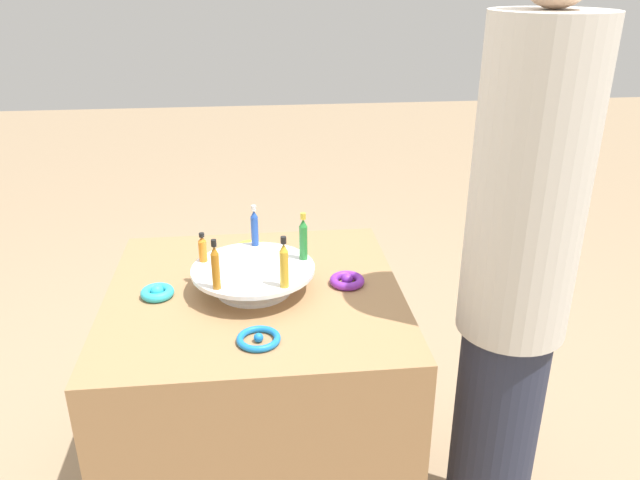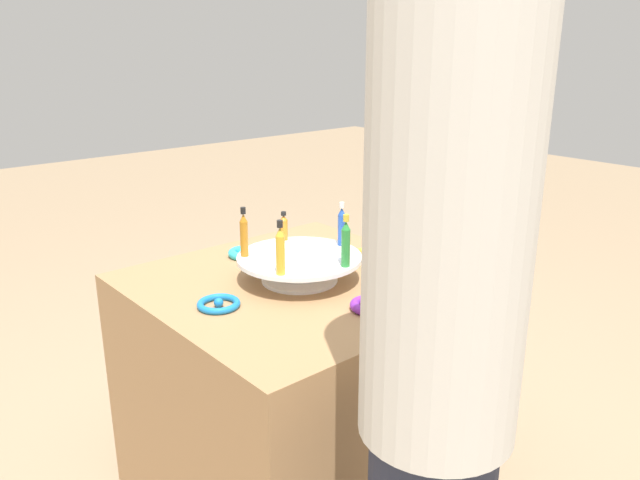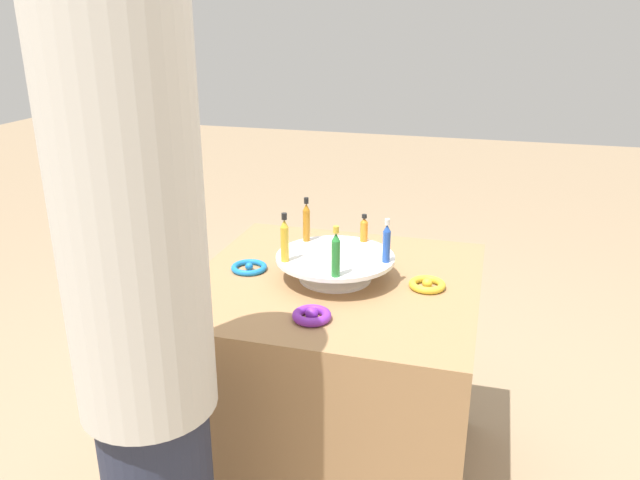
# 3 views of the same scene
# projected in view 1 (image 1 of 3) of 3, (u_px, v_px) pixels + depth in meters

# --- Properties ---
(party_table) EXTENTS (0.82, 0.82, 0.70)m
(party_table) POSITION_uv_depth(u_px,v_px,m) (259.00, 393.00, 1.88)
(party_table) COLOR #9E754C
(party_table) RESTS_ON ground_plane
(display_stand) EXTENTS (0.34, 0.34, 0.07)m
(display_stand) POSITION_uv_depth(u_px,v_px,m) (253.00, 275.00, 1.72)
(display_stand) COLOR white
(display_stand) RESTS_ON party_table
(bottle_amber) EXTENTS (0.02, 0.02, 0.14)m
(bottle_amber) POSITION_uv_depth(u_px,v_px,m) (215.00, 266.00, 1.57)
(bottle_amber) COLOR #AD6B19
(bottle_amber) RESTS_ON display_stand
(bottle_gold) EXTENTS (0.02, 0.02, 0.14)m
(bottle_gold) POSITION_uv_depth(u_px,v_px,m) (284.00, 264.00, 1.58)
(bottle_gold) COLOR gold
(bottle_gold) RESTS_ON display_stand
(bottle_green) EXTENTS (0.02, 0.02, 0.14)m
(bottle_green) POSITION_uv_depth(u_px,v_px,m) (303.00, 238.00, 1.73)
(bottle_green) COLOR #288438
(bottle_green) RESTS_ON display_stand
(bottle_blue) EXTENTS (0.02, 0.02, 0.12)m
(bottle_blue) POSITION_uv_depth(u_px,v_px,m) (255.00, 227.00, 1.82)
(bottle_blue) COLOR #234CAD
(bottle_blue) RESTS_ON display_stand
(bottle_orange) EXTENTS (0.02, 0.02, 0.08)m
(bottle_orange) POSITION_uv_depth(u_px,v_px,m) (203.00, 248.00, 1.73)
(bottle_orange) COLOR orange
(bottle_orange) RESTS_ON display_stand
(ribbon_bow_gold) EXTENTS (0.10, 0.10, 0.03)m
(ribbon_bow_gold) POSITION_uv_depth(u_px,v_px,m) (251.00, 248.00, 1.97)
(ribbon_bow_gold) COLOR gold
(ribbon_bow_gold) RESTS_ON party_table
(ribbon_bow_teal) EXTENTS (0.09, 0.09, 0.04)m
(ribbon_bow_teal) POSITION_uv_depth(u_px,v_px,m) (157.00, 292.00, 1.70)
(ribbon_bow_teal) COLOR #2DB7CC
(ribbon_bow_teal) RESTS_ON party_table
(ribbon_bow_blue) EXTENTS (0.11, 0.11, 0.02)m
(ribbon_bow_blue) POSITION_uv_depth(u_px,v_px,m) (259.00, 339.00, 1.49)
(ribbon_bow_blue) COLOR blue
(ribbon_bow_blue) RESTS_ON party_table
(ribbon_bow_purple) EXTENTS (0.10, 0.10, 0.03)m
(ribbon_bow_purple) POSITION_uv_depth(u_px,v_px,m) (347.00, 280.00, 1.76)
(ribbon_bow_purple) COLOR purple
(ribbon_bow_purple) RESTS_ON party_table
(person_figure) EXTENTS (0.27, 0.27, 1.61)m
(person_figure) POSITION_uv_depth(u_px,v_px,m) (516.00, 280.00, 1.56)
(person_figure) COLOR #282D42
(person_figure) RESTS_ON ground_plane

